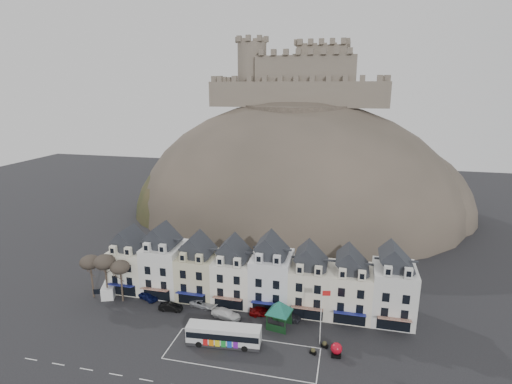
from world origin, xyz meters
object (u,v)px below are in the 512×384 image
at_px(red_buoy, 336,349).
at_px(car_silver, 202,303).
at_px(car_navy, 148,296).
at_px(car_charcoal, 289,316).
at_px(bus, 224,334).
at_px(car_maroon, 263,311).
at_px(bus_shelter, 279,307).
at_px(white_van, 110,289).
at_px(car_black, 171,307).
at_px(flagpole, 322,313).
at_px(car_white, 226,314).

height_order(red_buoy, car_silver, red_buoy).
distance_m(car_navy, car_charcoal, 26.08).
xyz_separation_m(bus, car_maroon, (4.01, 9.10, -0.95)).
bearing_deg(car_silver, bus, -131.07).
bearing_deg(bus_shelter, red_buoy, -19.01).
bearing_deg(car_silver, white_van, 101.92).
xyz_separation_m(bus, car_black, (-11.87, 6.86, -1.07)).
bearing_deg(flagpole, bus, -166.10).
bearing_deg(car_navy, car_maroon, -66.31).
bearing_deg(car_navy, bus, -93.64).
relative_size(flagpole, white_van, 1.69).
height_order(bus_shelter, car_navy, bus_shelter).
bearing_deg(car_white, car_black, 106.09).
bearing_deg(car_navy, car_silver, -65.66).
distance_m(bus, flagpole, 14.95).
bearing_deg(flagpole, car_charcoal, 136.90).
bearing_deg(flagpole, car_navy, 169.52).
height_order(red_buoy, car_navy, red_buoy).
height_order(white_van, car_white, white_van).
height_order(bus_shelter, car_silver, bus_shelter).
relative_size(bus_shelter, flagpole, 0.80).
bearing_deg(car_navy, car_charcoal, -66.93).
xyz_separation_m(car_white, car_maroon, (5.87, 2.24, 0.03)).
bearing_deg(car_silver, car_charcoal, -80.22).
relative_size(car_navy, car_silver, 0.98).
height_order(car_black, car_white, car_white).
distance_m(bus, car_silver, 11.76).
height_order(bus_shelter, car_black, bus_shelter).
xyz_separation_m(car_silver, car_maroon, (11.05, -0.25, 0.17)).
height_order(car_white, car_charcoal, car_white).
bearing_deg(bus_shelter, car_white, -173.41).
relative_size(car_black, car_white, 0.78).
bearing_deg(bus, red_buoy, -0.82).
distance_m(red_buoy, car_black, 28.98).
bearing_deg(car_silver, flagpole, -93.52).
xyz_separation_m(flagpole, car_white, (-15.97, 3.37, -4.47)).
relative_size(flagpole, car_black, 2.24).
distance_m(flagpole, car_navy, 32.55).
relative_size(car_navy, car_maroon, 0.92).
relative_size(red_buoy, car_black, 0.50).
height_order(car_navy, car_maroon, car_maroon).
xyz_separation_m(bus_shelter, car_silver, (-14.32, 3.02, -3.02)).
distance_m(red_buoy, car_charcoal, 11.06).
height_order(bus, white_van, bus).
relative_size(car_maroon, car_charcoal, 1.18).
bearing_deg(car_navy, white_van, 114.38).
relative_size(bus, red_buoy, 5.54).
xyz_separation_m(red_buoy, car_silver, (-23.59, 8.15, -0.43)).
height_order(car_silver, car_maroon, car_maroon).
distance_m(white_van, car_maroon, 29.31).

